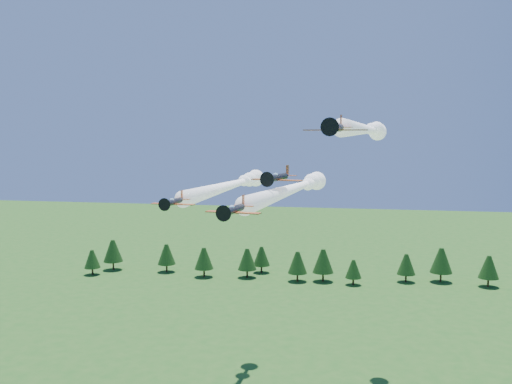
% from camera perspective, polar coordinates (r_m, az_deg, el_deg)
% --- Properties ---
extents(plane_lead, '(11.86, 54.11, 3.70)m').
position_cam_1_polar(plane_lead, '(98.29, 3.98, 0.43)').
color(plane_lead, black).
rests_on(plane_lead, ground).
extents(plane_left, '(8.14, 51.79, 3.70)m').
position_cam_1_polar(plane_left, '(109.17, -2.36, 0.74)').
color(plane_left, black).
rests_on(plane_left, ground).
extents(plane_right, '(12.45, 57.63, 3.70)m').
position_cam_1_polar(plane_right, '(104.13, 11.02, 6.16)').
color(plane_right, black).
rests_on(plane_right, ground).
extents(plane_slot, '(8.07, 8.90, 2.82)m').
position_cam_1_polar(plane_slot, '(86.53, 2.19, 1.46)').
color(plane_slot, black).
rests_on(plane_slot, ground).
extents(treeline, '(159.80, 19.46, 11.29)m').
position_cam_1_polar(treeline, '(192.23, 5.55, -6.86)').
color(treeline, '#382314').
rests_on(treeline, ground).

